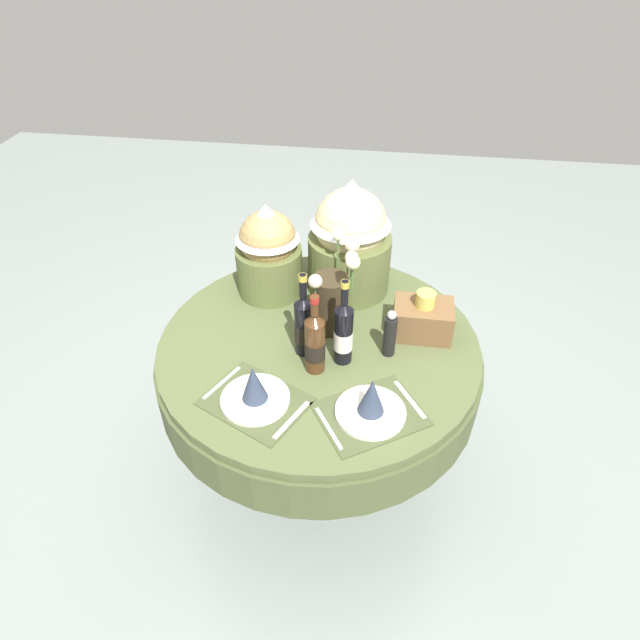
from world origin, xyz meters
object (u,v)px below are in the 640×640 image
Objects in this scene: dining_table at (319,366)px; flower_vase at (332,298)px; wine_bottle_centre at (304,325)px; pepper_mill at (390,334)px; wine_bottle_left at (343,332)px; wine_bottle_right at (315,343)px; place_setting_right at (371,405)px; gift_tub_back_left at (268,247)px; gift_tub_back_centre at (350,234)px; woven_basket_side_right at (423,318)px; place_setting_left at (255,392)px.

dining_table is 3.20× the size of flower_vase.
pepper_mill is at bearing 5.99° from wine_bottle_centre.
pepper_mill is (0.23, -0.12, -0.06)m from flower_vase.
wine_bottle_left is 1.77× the size of pepper_mill.
dining_table is 3.92× the size of wine_bottle_right.
flower_vase is at bearing 109.87° from wine_bottle_left.
place_setting_right is at bearing -42.08° from wine_bottle_right.
gift_tub_back_left is (-0.48, 0.66, 0.17)m from place_setting_right.
wine_bottle_right is (-0.03, -0.24, -0.02)m from flower_vase.
place_setting_right is 0.40m from wine_bottle_centre.
flower_vase is 0.27m from pepper_mill.
gift_tub_back_centre is at bearing 11.96° from gift_tub_back_left.
gift_tub_back_left is at bearing 162.72° from woven_basket_side_right.
wine_bottle_right is at bearing -145.72° from woven_basket_side_right.
gift_tub_back_left is (-0.36, 0.40, 0.08)m from wine_bottle_left.
dining_table is 0.28m from wine_bottle_centre.
pepper_mill is (0.05, 0.32, 0.05)m from place_setting_right.
gift_tub_back_centre is at bearing 74.73° from wine_bottle_centre.
gift_tub_back_left is at bearing 146.99° from pepper_mill.
flower_vase reaches higher than wine_bottle_left.
woven_basket_side_right is at bearing -40.68° from gift_tub_back_centre.
woven_basket_side_right is (0.65, -0.20, -0.14)m from gift_tub_back_left.
dining_table is at bearing -113.12° from flower_vase.
wine_bottle_right is at bearing -86.85° from dining_table.
woven_basket_side_right is at bearing 34.57° from wine_bottle_left.
wine_bottle_centre is 0.48m from woven_basket_side_right.
pepper_mill is at bearing 81.90° from place_setting_right.
gift_tub_back_centre reaches higher than place_setting_left.
pepper_mill reaches higher than place_setting_right.
place_setting_left is 0.39m from wine_bottle_left.
dining_table is 0.46m from place_setting_right.
pepper_mill is (0.27, -0.03, 0.23)m from dining_table.
woven_basket_side_right is (0.39, 0.26, -0.05)m from wine_bottle_right.
place_setting_left is 0.40m from place_setting_right.
wine_bottle_centre reaches higher than place_setting_left.
place_setting_left is 0.50m from flower_vase.
place_setting_right is 1.06× the size of flower_vase.
wine_bottle_right is at bearing -96.83° from flower_vase.
flower_vase is 0.32m from gift_tub_back_centre.
wine_bottle_left is 1.09× the size of wine_bottle_right.
dining_table is 3.10× the size of gift_tub_back_left.
gift_tub_back_left is (-0.09, 0.66, 0.17)m from place_setting_left.
gift_tub_back_centre is at bearing 93.29° from wine_bottle_left.
wine_bottle_right is at bearing -58.38° from wine_bottle_centre.
gift_tub_back_centre is (-0.20, 0.42, 0.17)m from pepper_mill.
wine_bottle_right is (-0.22, 0.20, 0.08)m from place_setting_right.
dining_table is 0.56m from gift_tub_back_centre.
flower_vase is 0.18m from wine_bottle_centre.
wine_bottle_left is 0.70× the size of gift_tub_back_centre.
pepper_mill is 0.88× the size of woven_basket_side_right.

